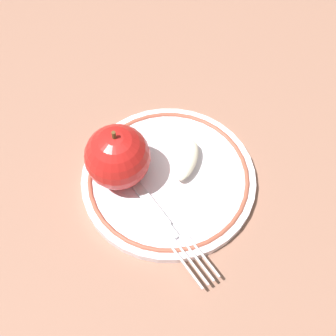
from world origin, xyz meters
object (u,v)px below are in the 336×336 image
apple_red_whole (118,157)px  fork (161,217)px  apple_slice_front (186,160)px  plate (168,179)px

apple_red_whole → fork: apple_red_whole is taller
apple_slice_front → fork: (-0.04, 0.07, -0.01)m
apple_slice_front → fork: 0.08m
plate → fork: size_ratio=1.18×
apple_slice_front → fork: bearing=175.3°
apple_red_whole → apple_slice_front: bearing=-118.7°
apple_red_whole → apple_slice_front: size_ratio=1.44×
apple_slice_front → plate: bearing=145.9°
apple_red_whole → fork: bearing=-178.2°
apple_red_whole → apple_slice_front: 0.09m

